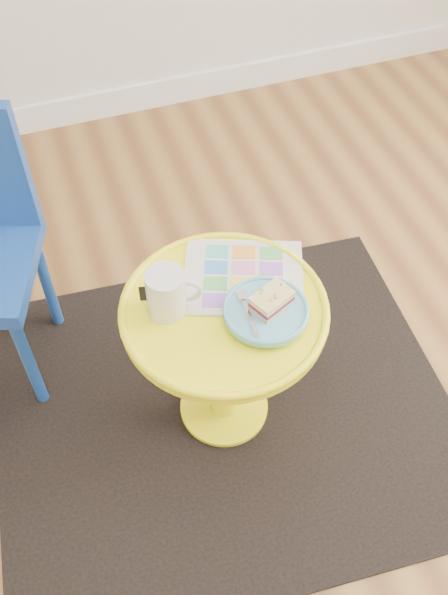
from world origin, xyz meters
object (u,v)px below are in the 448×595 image
object	(u,v)px
mug	(167,292)
plate	(266,311)
side_table	(224,341)
newspaper	(243,277)

from	to	relation	value
mug	plate	xyz separation A→B (m)	(0.21, -0.10, -0.05)
side_table	newspaper	size ratio (longest dim) A/B	1.70
side_table	mug	distance (m)	0.24
side_table	mug	bearing A→B (deg)	162.03
plate	side_table	bearing A→B (deg)	146.39
newspaper	mug	xyz separation A→B (m)	(-0.20, -0.04, 0.06)
newspaper	plate	distance (m)	0.13
newspaper	mug	world-z (taller)	mug
mug	side_table	bearing A→B (deg)	-1.04
newspaper	mug	bearing A→B (deg)	-148.76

